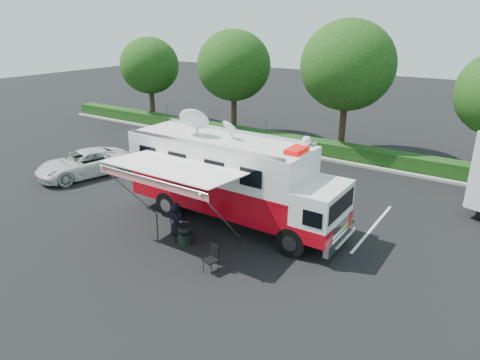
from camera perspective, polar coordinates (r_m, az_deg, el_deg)
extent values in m
plane|color=black|center=(19.79, -0.81, -5.58)|extent=(120.00, 120.00, 0.00)
cube|color=#9E998E|center=(27.69, 19.38, 1.18)|extent=(60.00, 0.35, 0.15)
cube|color=black|center=(28.39, 19.97, 2.48)|extent=(60.00, 1.20, 1.00)
cylinder|color=black|center=(39.98, -11.65, 10.49)|extent=(0.44, 0.44, 4.00)
ellipsoid|color=#14380F|center=(39.59, -11.97, 14.71)|extent=(5.12, 5.12, 4.86)
cylinder|color=black|center=(34.20, -0.81, 9.59)|extent=(0.44, 0.44, 4.40)
ellipsoid|color=#14380F|center=(33.73, -0.84, 15.02)|extent=(5.63, 5.63, 5.35)
cylinder|color=black|center=(30.05, 13.57, 7.87)|extent=(0.44, 0.44, 4.80)
ellipsoid|color=#14380F|center=(29.51, 14.16, 14.60)|extent=(6.14, 6.14, 5.84)
cube|color=silver|center=(29.97, -17.43, 2.70)|extent=(0.12, 5.50, 0.01)
cube|color=silver|center=(25.73, -8.93, 0.52)|extent=(0.12, 5.50, 0.01)
cube|color=silver|center=(22.32, 2.53, -2.43)|extent=(0.12, 5.50, 0.01)
cube|color=silver|center=(20.16, 17.29, -6.06)|extent=(0.12, 5.50, 0.01)
cube|color=black|center=(19.53, -0.82, -3.96)|extent=(9.61, 1.56, 0.34)
cylinder|color=black|center=(16.94, 6.85, -8.18)|extent=(1.23, 0.36, 1.23)
cylinder|color=black|center=(18.94, 10.30, -5.13)|extent=(1.23, 0.36, 1.23)
cylinder|color=black|center=(20.36, -9.56, -3.20)|extent=(1.23, 0.36, 1.23)
cylinder|color=black|center=(22.05, -5.21, -1.09)|extent=(1.23, 0.36, 1.23)
cube|color=silver|center=(17.40, 13.19, -7.58)|extent=(0.22, 2.79, 0.45)
cube|color=silver|center=(17.21, 10.88, -3.79)|extent=(1.56, 2.79, 1.90)
cube|color=#AA0611|center=(17.49, 10.74, -5.79)|extent=(1.59, 2.81, 0.61)
cube|color=black|center=(16.84, 13.22, -3.29)|extent=(0.13, 2.49, 0.78)
cube|color=#AA0611|center=(19.62, -2.71, -1.20)|extent=(8.49, 2.79, 1.34)
cube|color=#AA0611|center=(19.38, -2.75, 0.64)|extent=(8.51, 2.81, 0.11)
cube|color=silver|center=(19.11, -2.79, 3.01)|extent=(8.49, 2.79, 1.56)
cube|color=silver|center=(18.88, -2.83, 5.40)|extent=(8.49, 2.79, 0.09)
cube|color=#CC0505|center=(16.91, 7.57, 3.99)|extent=(0.61, 1.06, 0.18)
sphere|color=silver|center=(17.90, 8.89, 5.22)|extent=(0.38, 0.38, 0.38)
ellipsoid|color=silver|center=(19.30, -6.13, 8.08)|extent=(1.34, 1.34, 0.40)
ellipsoid|color=silver|center=(18.65, -1.34, 7.04)|extent=(0.78, 0.78, 0.22)
cylinder|color=black|center=(21.26, -9.72, 8.44)|extent=(0.02, 0.02, 1.12)
cylinder|color=black|center=(20.09, -5.97, 7.92)|extent=(0.02, 0.02, 1.12)
cylinder|color=black|center=(17.95, 3.48, 6.47)|extent=(0.02, 0.02, 1.12)
cube|color=white|center=(17.17, -8.86, 1.70)|extent=(5.59, 2.68, 0.23)
cube|color=red|center=(16.35, -11.94, -0.23)|extent=(5.59, 0.04, 0.31)
cylinder|color=#B2B2B7|center=(16.29, -12.02, 0.19)|extent=(5.59, 0.07, 0.07)
cylinder|color=#B2B2B7|center=(19.42, -14.31, -1.63)|extent=(0.05, 2.87, 3.22)
cylinder|color=#B2B2B7|center=(16.23, -2.04, -5.49)|extent=(0.05, 2.87, 3.22)
imported|color=silver|center=(27.15, -19.84, 0.57)|extent=(3.90, 5.95, 1.52)
imported|color=black|center=(18.87, -8.39, -7.19)|extent=(0.58, 0.79, 1.48)
cube|color=black|center=(17.78, -7.55, -6.81)|extent=(0.84, 0.68, 0.03)
cylinder|color=black|center=(17.97, -8.63, -7.63)|extent=(0.02, 0.02, 0.60)
cylinder|color=black|center=(18.22, -7.83, -7.18)|extent=(0.02, 0.02, 0.60)
cylinder|color=black|center=(17.61, -7.17, -8.17)|extent=(0.02, 0.02, 0.60)
cylinder|color=black|center=(17.86, -6.38, -7.70)|extent=(0.02, 0.02, 0.60)
cube|color=silver|center=(17.83, -7.57, -6.65)|extent=(0.19, 0.26, 0.01)
cube|color=black|center=(15.93, -3.93, -10.60)|extent=(0.61, 0.61, 0.04)
cube|color=black|center=(15.96, -3.41, -9.39)|extent=(0.48, 0.17, 0.55)
cylinder|color=black|center=(16.03, -4.92, -11.44)|extent=(0.02, 0.02, 0.49)
cylinder|color=black|center=(16.29, -4.04, -10.84)|extent=(0.02, 0.02, 0.49)
cylinder|color=black|center=(15.82, -3.78, -11.88)|extent=(0.02, 0.02, 0.49)
cylinder|color=black|center=(16.09, -2.91, -11.26)|extent=(0.02, 0.02, 0.49)
cylinder|color=black|center=(17.94, -7.46, -7.25)|extent=(0.52, 0.52, 0.80)
cylinder|color=black|center=(17.75, -7.52, -6.05)|extent=(0.56, 0.56, 0.04)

